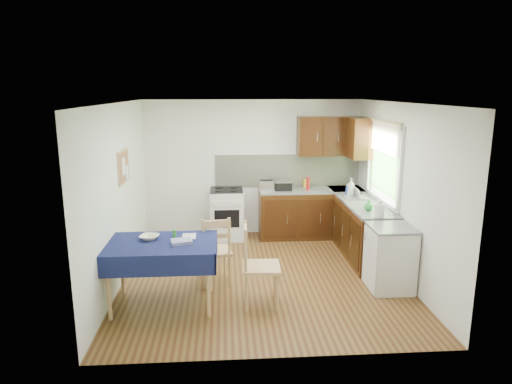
{
  "coord_description": "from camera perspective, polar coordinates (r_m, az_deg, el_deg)",
  "views": [
    {
      "loc": [
        -0.53,
        -6.24,
        2.69
      ],
      "look_at": [
        -0.08,
        0.14,
        1.24
      ],
      "focal_mm": 32.0,
      "sensor_mm": 36.0,
      "label": 1
    }
  ],
  "objects": [
    {
      "name": "fridge",
      "position": [
        6.51,
        16.44,
        -7.93
      ],
      "size": [
        0.58,
        0.6,
        0.89
      ],
      "color": "white",
      "rests_on": "ground"
    },
    {
      "name": "base_cabinets",
      "position": [
        8.06,
        9.72,
        -3.68
      ],
      "size": [
        1.9,
        2.3,
        0.86
      ],
      "color": "black",
      "rests_on": "ground"
    },
    {
      "name": "window",
      "position": [
        7.45,
        15.68,
        4.31
      ],
      "size": [
        0.04,
        1.48,
        1.26
      ],
      "color": "#335C26",
      "rests_on": "wall_right"
    },
    {
      "name": "soap_bottle_c",
      "position": [
        7.03,
        13.89,
        -1.6
      ],
      "size": [
        0.15,
        0.15,
        0.17
      ],
      "primitive_type": "imported",
      "rotation": [
        0.0,
        0.0,
        3.27
      ],
      "color": "green",
      "rests_on": "worktop_right"
    },
    {
      "name": "plate_bowl",
      "position": [
        5.92,
        -13.17,
        -5.54
      ],
      "size": [
        0.29,
        0.29,
        0.06
      ],
      "primitive_type": "imported",
      "rotation": [
        0.0,
        0.0,
        -0.28
      ],
      "color": "#ECE7C1",
      "rests_on": "dining_table"
    },
    {
      "name": "stove",
      "position": [
        8.34,
        -3.67,
        -2.73
      ],
      "size": [
        0.6,
        0.61,
        0.92
      ],
      "color": "white",
      "rests_on": "ground"
    },
    {
      "name": "wall_front",
      "position": [
        4.42,
        3.12,
        -6.22
      ],
      "size": [
        4.0,
        0.02,
        2.5
      ],
      "primitive_type": "cube",
      "color": "white",
      "rests_on": "ground"
    },
    {
      "name": "sauce_bottle",
      "position": [
        8.24,
        6.5,
        1.04
      ],
      "size": [
        0.06,
        0.06,
        0.24
      ],
      "primitive_type": "cylinder",
      "color": "red",
      "rests_on": "worktop_back"
    },
    {
      "name": "worktop_back",
      "position": [
        8.39,
        6.93,
        0.26
      ],
      "size": [
        1.9,
        0.6,
        0.04
      ],
      "primitive_type": "cube",
      "color": "slate",
      "rests_on": "base_cabinets"
    },
    {
      "name": "wall_right",
      "position": [
        6.89,
        17.63,
        0.13
      ],
      "size": [
        0.02,
        4.2,
        2.5
      ],
      "primitive_type": "cube",
      "color": "white",
      "rests_on": "ground"
    },
    {
      "name": "yellow_packet",
      "position": [
        8.53,
        6.31,
        1.11
      ],
      "size": [
        0.13,
        0.1,
        0.15
      ],
      "primitive_type": "cube",
      "rotation": [
        0.0,
        0.0,
        -0.3
      ],
      "color": "gold",
      "rests_on": "worktop_back"
    },
    {
      "name": "kettle",
      "position": [
        6.75,
        15.15,
        -2.07
      ],
      "size": [
        0.14,
        0.14,
        0.24
      ],
      "color": "white",
      "rests_on": "worktop_right"
    },
    {
      "name": "dining_table",
      "position": [
        5.83,
        -11.73,
        -7.17
      ],
      "size": [
        1.37,
        0.93,
        0.83
      ],
      "rotation": [
        0.0,
        0.0,
        -0.14
      ],
      "color": "#0F113D",
      "rests_on": "ground"
    },
    {
      "name": "toaster",
      "position": [
        8.19,
        1.32,
        0.83
      ],
      "size": [
        0.26,
        0.16,
        0.2
      ],
      "rotation": [
        0.0,
        0.0,
        -0.04
      ],
      "color": "silver",
      "rests_on": "worktop_back"
    },
    {
      "name": "splashback",
      "position": [
        8.54,
        3.99,
        2.73
      ],
      "size": [
        2.7,
        0.02,
        0.6
      ],
      "primitive_type": "cube",
      "color": "beige",
      "rests_on": "wall_back"
    },
    {
      "name": "cup",
      "position": [
        8.44,
        11.67,
        0.64
      ],
      "size": [
        0.15,
        0.15,
        0.1
      ],
      "primitive_type": "imported",
      "rotation": [
        0.0,
        0.0,
        0.19
      ],
      "color": "white",
      "rests_on": "worktop_back"
    },
    {
      "name": "worktop_corner",
      "position": [
        8.54,
        11.21,
        0.32
      ],
      "size": [
        0.6,
        0.6,
        0.04
      ],
      "primitive_type": "cube",
      "color": "slate",
      "rests_on": "base_cabinets"
    },
    {
      "name": "corkboard",
      "position": [
        6.79,
        -16.24,
        3.05
      ],
      "size": [
        0.04,
        0.62,
        0.47
      ],
      "color": "tan",
      "rests_on": "wall_left"
    },
    {
      "name": "chair_far",
      "position": [
        6.39,
        -5.16,
        -7.06
      ],
      "size": [
        0.51,
        0.51,
        0.99
      ],
      "rotation": [
        0.0,
        0.0,
        3.33
      ],
      "color": "tan",
      "rests_on": "ground"
    },
    {
      "name": "spice_jar",
      "position": [
        5.94,
        -10.17,
        -5.13
      ],
      "size": [
        0.05,
        0.05,
        0.1
      ],
      "primitive_type": "cylinder",
      "color": "green",
      "rests_on": "dining_table"
    },
    {
      "name": "sandwich_press",
      "position": [
        8.25,
        3.37,
        0.87
      ],
      "size": [
        0.31,
        0.26,
        0.18
      ],
      "rotation": [
        0.0,
        0.0,
        -0.26
      ],
      "color": "black",
      "rests_on": "worktop_back"
    },
    {
      "name": "tea_towel",
      "position": [
        5.71,
        -9.29,
        -6.13
      ],
      "size": [
        0.29,
        0.25,
        0.04
      ],
      "primitive_type": "cube",
      "rotation": [
        0.0,
        0.0,
        0.24
      ],
      "color": "navy",
      "rests_on": "dining_table"
    },
    {
      "name": "floor",
      "position": [
        6.82,
        0.78,
        -10.43
      ],
      "size": [
        4.2,
        4.2,
        0.0
      ],
      "primitive_type": "plane",
      "color": "#4C2914",
      "rests_on": "ground"
    },
    {
      "name": "upper_cabinets",
      "position": [
        8.34,
        10.33,
        6.82
      ],
      "size": [
        1.2,
        0.85,
        0.7
      ],
      "color": "black",
      "rests_on": "wall_back"
    },
    {
      "name": "book",
      "position": [
        5.92,
        -9.21,
        -5.57
      ],
      "size": [
        0.18,
        0.24,
        0.02
      ],
      "primitive_type": "imported",
      "rotation": [
        0.0,
        0.0,
        0.03
      ],
      "color": "white",
      "rests_on": "dining_table"
    },
    {
      "name": "ceiling",
      "position": [
        6.27,
        0.85,
        11.07
      ],
      "size": [
        4.0,
        4.2,
        0.02
      ],
      "primitive_type": "cube",
      "color": "white",
      "rests_on": "wall_back"
    },
    {
      "name": "chair_near",
      "position": [
        5.78,
        0.15,
        -8.86
      ],
      "size": [
        0.48,
        0.48,
        1.05
      ],
      "rotation": [
        0.0,
        0.0,
        1.53
      ],
      "color": "tan",
      "rests_on": "ground"
    },
    {
      "name": "soap_bottle_a",
      "position": [
        7.85,
        11.79,
        0.55
      ],
      "size": [
        0.16,
        0.16,
        0.32
      ],
      "primitive_type": "imported",
      "rotation": [
        0.0,
        0.0,
        0.37
      ],
      "color": "white",
      "rests_on": "worktop_right"
    },
    {
      "name": "wall_back",
      "position": [
        8.48,
        -0.38,
        3.03
      ],
      "size": [
        4.0,
        0.02,
        2.5
      ],
      "primitive_type": "cube",
      "color": "white",
      "rests_on": "ground"
    },
    {
      "name": "dish_rack",
      "position": [
        7.79,
        12.42,
        -0.62
      ],
      "size": [
        0.39,
        0.3,
        0.19
      ],
      "rotation": [
        0.0,
        0.0,
        0.05
      ],
      "color": "gray",
      "rests_on": "worktop_right"
    },
    {
      "name": "wall_left",
      "position": [
        6.57,
        -16.84,
        -0.4
      ],
      "size": [
        0.02,
        4.2,
        2.5
      ],
      "primitive_type": "cube",
      "color": "white",
      "rests_on": "ground"
    },
    {
      "name": "soap_bottle_b",
      "position": [
        8.03,
        11.61,
        0.39
      ],
      "size": [
        0.13,
        0.13,
        0.2
      ],
      "primitive_type": "imported",
      "rotation": [
        0.0,
        0.0,
        2.18
      ],
      "color": "blue",
      "rests_on": "worktop_right"
    },
    {
      "name": "worktop_right",
      "position": [
        7.47,
        13.49,
        -1.58
      ],
      "size": [
        0.6,
        1.7,
        0.04
      ],
      "primitive_type": "cube",
      "color": "slate",
      "rests_on": "base_cabinets"
    }
  ]
}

